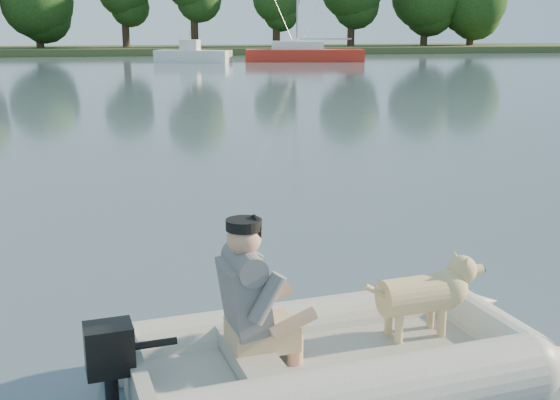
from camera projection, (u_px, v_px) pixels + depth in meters
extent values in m
plane|color=slate|center=(325.00, 340.00, 5.97)|extent=(160.00, 160.00, 0.00)
cube|color=#47512D|center=(153.00, 51.00, 64.89)|extent=(160.00, 12.00, 0.70)
cylinder|color=#332316|center=(40.00, 38.00, 62.08)|extent=(0.70, 0.70, 2.94)
sphere|color=#28511B|center=(37.00, 2.00, 61.34)|extent=(6.27, 6.27, 6.27)
cylinder|color=#332316|center=(126.00, 33.00, 64.00)|extent=(0.70, 0.70, 3.67)
cylinder|color=#332316|center=(195.00, 30.00, 63.37)|extent=(0.70, 0.70, 4.29)
cylinder|color=#332316|center=(276.00, 36.00, 65.20)|extent=(0.70, 0.70, 3.21)
cylinder|color=#332316|center=(351.00, 31.00, 67.10)|extent=(0.70, 0.70, 3.94)
cylinder|color=#332316|center=(424.00, 33.00, 68.85)|extent=(0.70, 0.70, 3.52)
cylinder|color=#332316|center=(470.00, 35.00, 69.57)|extent=(0.70, 0.70, 3.21)
sphere|color=#28511B|center=(472.00, 0.00, 68.76)|extent=(6.79, 6.79, 6.79)
cube|color=red|center=(304.00, 57.00, 50.99)|extent=(8.83, 4.11, 1.06)
cube|color=white|center=(297.00, 46.00, 50.79)|extent=(4.01, 2.58, 0.64)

